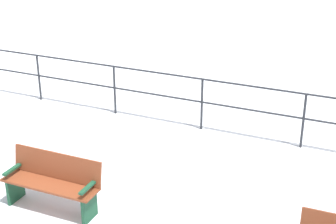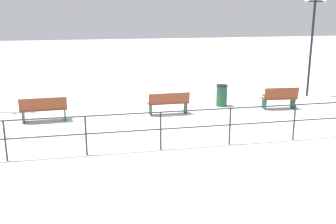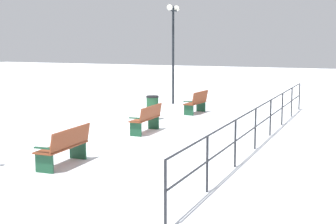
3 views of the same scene
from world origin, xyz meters
name	(u,v)px [view 1 (image 1 of 3)]	position (x,y,z in m)	size (l,w,h in m)	color
ground_plane	(51,211)	(0.00, 0.00, 0.00)	(80.00, 80.00, 0.00)	white
bench_second	(53,181)	(-0.11, 0.00, 0.49)	(0.52, 1.62, 0.91)	brown
waterfront_railing	(157,88)	(-3.93, 0.00, 0.79)	(0.05, 15.04, 1.16)	#26282D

